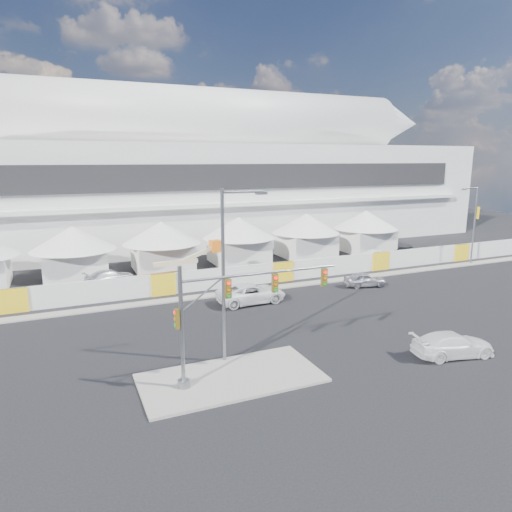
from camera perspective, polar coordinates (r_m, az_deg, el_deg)
name	(u,v)px	position (r m, az deg, el deg)	size (l,w,h in m)	color
ground	(300,343)	(31.14, 5.48, -10.73)	(160.00, 160.00, 0.00)	black
median_island	(231,378)	(26.35, -3.12, -14.96)	(10.00, 5.00, 0.15)	gray
far_curb	(406,272)	(52.09, 18.25, -1.86)	(80.00, 1.20, 0.12)	gray
stadium	(219,176)	(70.39, -4.63, 9.91)	(80.00, 24.80, 21.98)	silver
tent_row	(202,239)	(51.93, -6.82, 2.12)	(53.40, 8.40, 5.40)	white
hoarding_fence	(283,271)	(45.70, 3.34, -1.94)	(70.00, 0.25, 2.00)	silver
scaffold_tower	(433,194)	(85.85, 21.20, 7.21)	(4.40, 4.40, 12.00)	#595B60
sedan_silver	(365,280)	(45.07, 13.42, -2.88)	(3.98, 1.60, 1.36)	silver
pickup_curb	(251,293)	(38.91, -0.60, -4.68)	(5.96, 2.75, 1.66)	white
pickup_near	(453,344)	(31.30, 23.38, -10.12)	(5.15, 2.10, 1.50)	white
lot_car_a	(379,255)	(56.87, 15.18, 0.09)	(4.00, 1.39, 1.32)	white
lot_car_b	(407,251)	(60.29, 18.35, 0.61)	(4.17, 1.68, 1.42)	black
lot_car_c	(110,277)	(46.90, -17.79, -2.51)	(4.86, 1.98, 1.41)	silver
traffic_mast	(221,315)	(24.56, -4.42, -7.35)	(9.48, 0.64, 6.61)	slate
streetlight_median	(228,264)	(26.46, -3.57, -1.03)	(2.84, 0.29, 10.28)	gray
streetlight_curb	(474,220)	(57.77, 25.55, 4.12)	(2.67, 0.60, 9.01)	slate
boom_lift	(170,275)	(44.44, -10.64, -2.39)	(8.16, 2.12, 4.12)	orange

